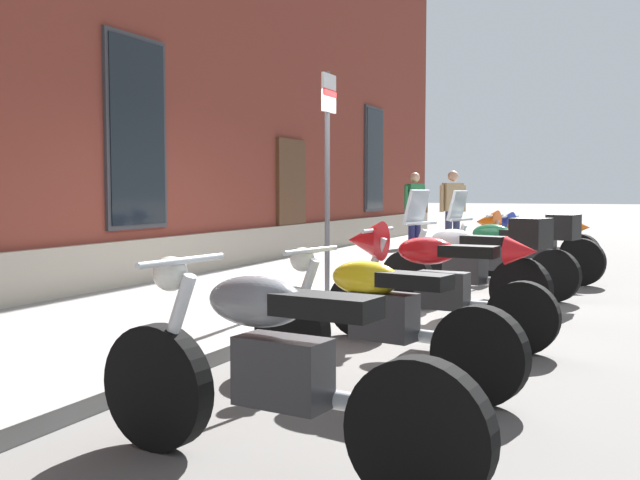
% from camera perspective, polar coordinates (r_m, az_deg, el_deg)
% --- Properties ---
extents(ground_plane, '(140.00, 140.00, 0.00)m').
position_cam_1_polar(ground_plane, '(8.48, 3.22, -5.26)').
color(ground_plane, '#565451').
extents(sidewalk, '(33.04, 3.18, 0.12)m').
position_cam_1_polar(sidewalk, '(9.16, -6.12, -4.22)').
color(sidewalk, slate).
rests_on(sidewalk, ground_plane).
extents(motorcycle_grey_naked, '(0.62, 2.12, 1.01)m').
position_cam_1_polar(motorcycle_grey_naked, '(3.49, -3.84, -10.20)').
color(motorcycle_grey_naked, black).
rests_on(motorcycle_grey_naked, ground_plane).
extents(motorcycle_yellow_naked, '(0.68, 2.10, 0.93)m').
position_cam_1_polar(motorcycle_yellow_naked, '(5.06, 4.32, -6.09)').
color(motorcycle_yellow_naked, black).
rests_on(motorcycle_yellow_naked, ground_plane).
extents(motorcycle_red_sport, '(0.62, 2.09, 1.07)m').
position_cam_1_polar(motorcycle_red_sport, '(6.49, 8.35, -2.93)').
color(motorcycle_red_sport, black).
rests_on(motorcycle_red_sport, ground_plane).
extents(motorcycle_silver_touring, '(0.89, 2.00, 1.36)m').
position_cam_1_polar(motorcycle_silver_touring, '(8.03, 11.55, -1.80)').
color(motorcycle_silver_touring, black).
rests_on(motorcycle_silver_touring, ground_plane).
extents(motorcycle_green_touring, '(0.80, 2.02, 1.35)m').
position_cam_1_polar(motorcycle_green_touring, '(9.48, 14.36, -1.00)').
color(motorcycle_green_touring, black).
rests_on(motorcycle_green_touring, ground_plane).
extents(motorcycle_orange_sport, '(0.68, 2.12, 1.05)m').
position_cam_1_polar(motorcycle_orange_sport, '(11.23, 15.65, -0.25)').
color(motorcycle_orange_sport, black).
rests_on(motorcycle_orange_sport, ground_plane).
extents(motorcycle_blue_sport, '(0.80, 2.00, 0.98)m').
position_cam_1_polar(motorcycle_blue_sport, '(12.75, 16.31, 0.09)').
color(motorcycle_blue_sport, black).
rests_on(motorcycle_blue_sport, ground_plane).
extents(pedestrian_tan_coat, '(0.43, 0.45, 1.62)m').
position_cam_1_polar(pedestrian_tan_coat, '(15.17, 10.26, 2.61)').
color(pedestrian_tan_coat, '#2D3351').
rests_on(pedestrian_tan_coat, sidewalk).
extents(pedestrian_striped_shirt, '(0.61, 0.40, 1.62)m').
position_cam_1_polar(pedestrian_striped_shirt, '(16.32, 7.37, 2.71)').
color(pedestrian_striped_shirt, '#1E1E4C').
rests_on(pedestrian_striped_shirt, sidewalk).
extents(parking_sign, '(0.36, 0.07, 2.60)m').
position_cam_1_polar(parking_sign, '(8.59, 0.61, 6.83)').
color(parking_sign, '#4C4C51').
rests_on(parking_sign, sidewalk).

